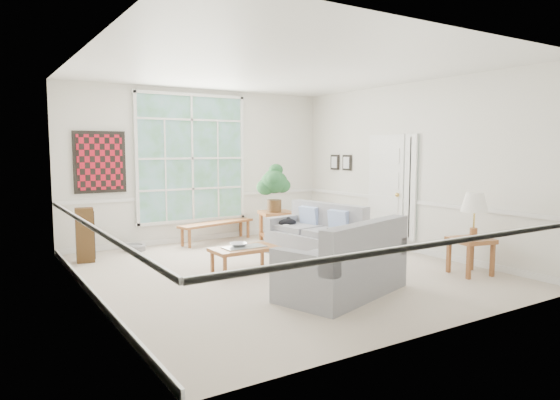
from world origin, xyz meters
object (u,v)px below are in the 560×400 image
at_px(end_table, 276,226).
at_px(coffee_table, 245,259).
at_px(loveseat_front, 342,257).
at_px(side_table, 470,256).
at_px(loveseat_right, 315,231).

bearing_deg(end_table, coffee_table, -132.73).
xyz_separation_m(loveseat_front, side_table, (2.22, -0.23, -0.21)).
bearing_deg(side_table, end_table, 105.30).
distance_m(end_table, side_table, 3.88).
bearing_deg(loveseat_right, loveseat_front, -126.64).
bearing_deg(end_table, loveseat_right, -96.84).
relative_size(loveseat_right, loveseat_front, 0.94).
bearing_deg(loveseat_right, end_table, 73.79).
height_order(loveseat_right, end_table, loveseat_right).
distance_m(loveseat_front, side_table, 2.24).
height_order(loveseat_right, side_table, loveseat_right).
relative_size(coffee_table, side_table, 1.83).
xyz_separation_m(loveseat_right, side_table, (1.21, -2.19, -0.18)).
distance_m(loveseat_right, coffee_table, 1.55).
height_order(loveseat_right, loveseat_front, loveseat_front).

